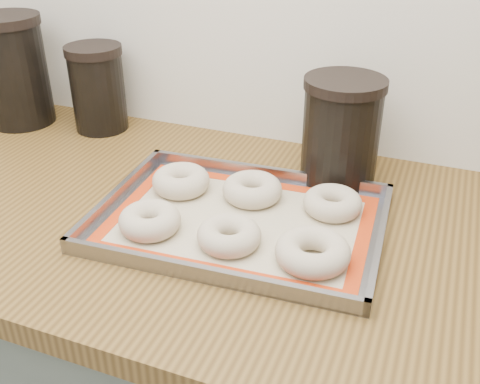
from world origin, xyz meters
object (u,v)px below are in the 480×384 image
at_px(bagel_back_mid, 252,189).
at_px(bagel_front_right, 313,252).
at_px(baking_tray, 240,220).
at_px(canister_mid, 98,88).
at_px(bagel_front_left, 150,220).
at_px(bagel_back_left, 181,181).
at_px(canister_left, 14,70).
at_px(bagel_front_mid, 229,235).
at_px(canister_right, 341,131).
at_px(bagel_back_right, 333,203).

bearing_deg(bagel_back_mid, bagel_front_right, -44.20).
xyz_separation_m(baking_tray, canister_mid, (-0.44, 0.26, 0.09)).
relative_size(baking_tray, bagel_front_right, 4.31).
bearing_deg(bagel_front_left, bagel_back_left, 95.32).
bearing_deg(canister_left, bagel_front_mid, -24.77).
distance_m(bagel_front_left, bagel_front_mid, 0.13).
relative_size(bagel_front_right, canister_left, 0.46).
bearing_deg(canister_mid, bagel_back_left, -33.87).
height_order(canister_mid, canister_right, canister_right).
distance_m(bagel_back_mid, canister_left, 0.65).
distance_m(bagel_front_left, bagel_front_right, 0.26).
height_order(bagel_back_left, bagel_back_right, bagel_back_left).
distance_m(bagel_back_mid, canister_mid, 0.47).
height_order(bagel_back_mid, bagel_back_right, bagel_back_mid).
xyz_separation_m(baking_tray, canister_right, (0.11, 0.21, 0.09)).
distance_m(bagel_back_left, canister_mid, 0.37).
distance_m(bagel_front_mid, bagel_back_left, 0.19).
bearing_deg(bagel_back_right, bagel_front_right, -87.79).
bearing_deg(canister_mid, bagel_front_right, -29.44).
bearing_deg(canister_left, bagel_back_mid, -13.43).
bearing_deg(bagel_front_left, canister_left, 149.06).
distance_m(baking_tray, bagel_front_right, 0.15).
bearing_deg(canister_mid, bagel_back_mid, -23.03).
height_order(bagel_front_right, canister_left, canister_left).
bearing_deg(canister_mid, canister_right, -4.92).
relative_size(bagel_front_left, canister_right, 0.51).
height_order(canister_left, canister_right, canister_left).
bearing_deg(bagel_back_mid, canister_mid, 156.97).
height_order(bagel_front_right, bagel_back_mid, same).
relative_size(bagel_back_right, canister_mid, 0.53).
bearing_deg(canister_right, bagel_front_mid, -110.37).
bearing_deg(canister_right, bagel_back_mid, -131.72).
height_order(bagel_front_left, bagel_back_left, bagel_back_left).
xyz_separation_m(bagel_front_mid, bagel_front_right, (0.13, 0.00, 0.00)).
bearing_deg(bagel_front_right, canister_left, 159.26).
height_order(bagel_back_left, canister_right, canister_right).
xyz_separation_m(bagel_back_left, canister_left, (-0.49, 0.17, 0.10)).
distance_m(bagel_front_left, bagel_back_left, 0.14).
distance_m(bagel_back_left, canister_left, 0.53).
xyz_separation_m(bagel_front_mid, canister_right, (0.10, 0.28, 0.08)).
relative_size(bagel_front_mid, bagel_front_right, 0.89).
distance_m(bagel_front_right, canister_mid, 0.66).
xyz_separation_m(bagel_front_mid, bagel_back_left, (-0.15, 0.13, 0.00)).
xyz_separation_m(bagel_front_right, bagel_back_right, (-0.01, 0.15, -0.00)).
xyz_separation_m(canister_left, canister_right, (0.74, -0.01, -0.02)).
bearing_deg(canister_left, canister_right, -1.04).
xyz_separation_m(bagel_front_left, bagel_back_right, (0.26, 0.16, -0.00)).
height_order(baking_tray, bagel_back_left, bagel_back_left).
bearing_deg(bagel_back_mid, canister_left, 166.57).
distance_m(bagel_front_right, bagel_back_mid, 0.20).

